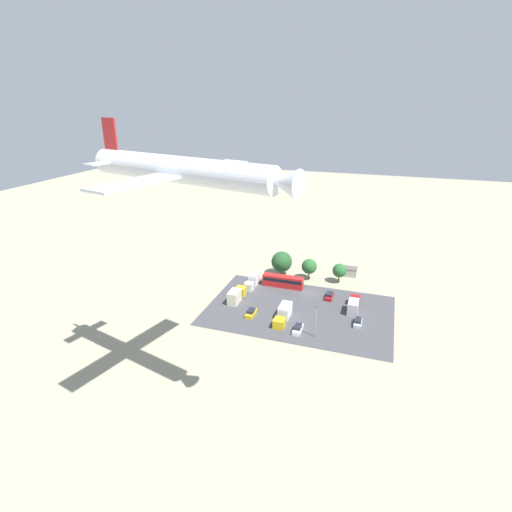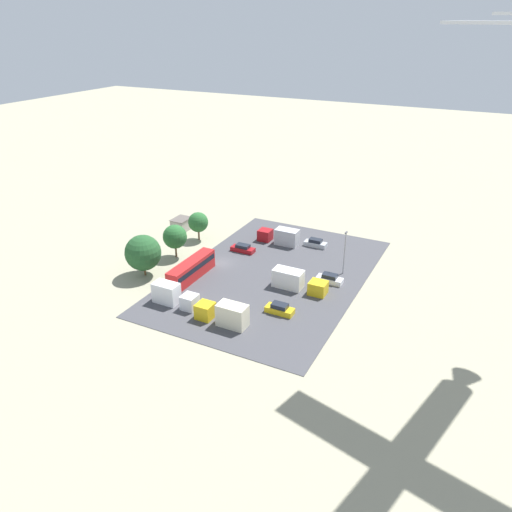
{
  "view_description": "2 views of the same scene",
  "coord_description": "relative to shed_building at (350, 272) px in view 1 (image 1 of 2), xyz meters",
  "views": [
    {
      "loc": [
        -18.18,
        100.09,
        51.0
      ],
      "look_at": [
        5.36,
        29.68,
        21.66
      ],
      "focal_mm": 28.0,
      "sensor_mm": 36.0,
      "label": 1
    },
    {
      "loc": [
        71.4,
        43.42,
        41.4
      ],
      "look_at": [
        2.01,
        8.21,
        4.15
      ],
      "focal_mm": 35.0,
      "sensor_mm": 36.0,
      "label": 2
    }
  ],
  "objects": [
    {
      "name": "parked_car_3",
      "position": [
        3.72,
        17.0,
        -0.64
      ],
      "size": [
        1.85,
        4.72,
        1.46
      ],
      "color": "maroon",
      "rests_on": "ground"
    },
    {
      "name": "parked_car_1",
      "position": [
        8.09,
        36.35,
        -0.59
      ],
      "size": [
        1.85,
        4.5,
        1.58
      ],
      "rotation": [
        0.0,
        0.0,
        3.14
      ],
      "color": "silver",
      "rests_on": "ground"
    },
    {
      "name": "parked_truck_2",
      "position": [
        -3.23,
        21.96,
        0.22
      ],
      "size": [
        2.55,
        8.44,
        3.23
      ],
      "rotation": [
        0.0,
        0.0,
        3.14
      ],
      "color": "maroon",
      "rests_on": "ground"
    },
    {
      "name": "parked_car_0",
      "position": [
        20.98,
        32.75,
        -0.59
      ],
      "size": [
        1.87,
        4.44,
        1.6
      ],
      "rotation": [
        0.0,
        0.0,
        3.14
      ],
      "color": "gold",
      "rests_on": "ground"
    },
    {
      "name": "parked_truck_1",
      "position": [
        26.19,
        16.47,
        0.28
      ],
      "size": [
        2.39,
        7.65,
        3.35
      ],
      "color": "silver",
      "rests_on": "ground"
    },
    {
      "name": "ground_plane",
      "position": [
        10.02,
        15.89,
        -1.33
      ],
      "size": [
        400.0,
        400.0,
        0.0
      ],
      "primitive_type": "plane",
      "color": "gray"
    },
    {
      "name": "parked_truck_3",
      "position": [
        12.76,
        32.08,
        0.19
      ],
      "size": [
        2.6,
        9.33,
        3.14
      ],
      "color": "gold",
      "rests_on": "ground"
    },
    {
      "name": "light_pole_lot_centre",
      "position": [
        3.85,
        37.38,
        3.2
      ],
      "size": [
        0.9,
        0.28,
        8.04
      ],
      "color": "gray",
      "rests_on": "ground"
    },
    {
      "name": "parking_lot_surface",
      "position": [
        10.02,
        26.39,
        -1.29
      ],
      "size": [
        46.88,
        30.85,
        0.08
      ],
      "color": "#424247",
      "rests_on": "ground"
    },
    {
      "name": "tree_apron_far",
      "position": [
        11.55,
        6.74,
        2.88
      ],
      "size": [
        4.55,
        4.55,
        6.5
      ],
      "color": "brown",
      "rests_on": "ground"
    },
    {
      "name": "bus",
      "position": [
        17.58,
        14.28,
        0.56
      ],
      "size": [
        11.83,
        2.45,
        3.37
      ],
      "rotation": [
        0.0,
        0.0,
        1.57
      ],
      "color": "red",
      "rests_on": "ground"
    },
    {
      "name": "shed_building",
      "position": [
        0.0,
        0.0,
        0.0
      ],
      "size": [
        4.22,
        3.26,
        2.65
      ],
      "color": "#9E998E",
      "rests_on": "ground"
    },
    {
      "name": "tree_near_shed",
      "position": [
        20.22,
        6.14,
        3.05
      ],
      "size": [
        6.35,
        6.35,
        7.56
      ],
      "color": "brown",
      "rests_on": "ground"
    },
    {
      "name": "parked_truck_0",
      "position": [
        27.35,
        26.63,
        0.34
      ],
      "size": [
        2.54,
        8.23,
        3.48
      ],
      "rotation": [
        0.0,
        0.0,
        3.14
      ],
      "color": "gold",
      "rests_on": "ground"
    },
    {
      "name": "airplane",
      "position": [
        19.35,
        65.09,
        40.17
      ],
      "size": [
        35.29,
        29.17,
        8.69
      ],
      "rotation": [
        0.0,
        0.0,
        1.32
      ],
      "color": "silver"
    },
    {
      "name": "tree_apron_mid",
      "position": [
        2.62,
        6.13,
        2.53
      ],
      "size": [
        4.1,
        4.1,
        5.93
      ],
      "color": "brown",
      "rests_on": "ground"
    },
    {
      "name": "parked_car_2",
      "position": [
        -5.02,
        28.79,
        -0.6
      ],
      "size": [
        1.81,
        4.46,
        1.56
      ],
      "rotation": [
        0.0,
        0.0,
        3.14
      ],
      "color": "#ADB2B7",
      "rests_on": "ground"
    }
  ]
}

